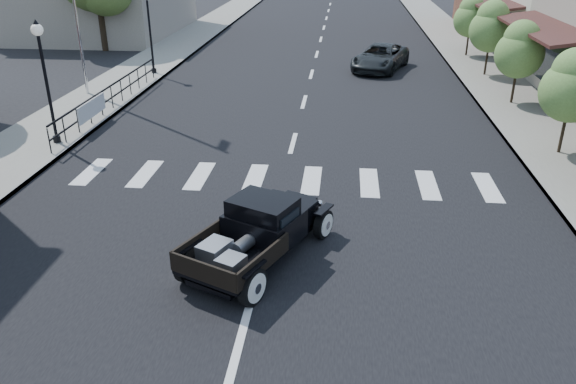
{
  "coord_description": "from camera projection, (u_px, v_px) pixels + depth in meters",
  "views": [
    {
      "loc": [
        1.56,
        -10.39,
        6.31
      ],
      "look_at": [
        0.43,
        1.05,
        1.0
      ],
      "focal_mm": 35.0,
      "sensor_mm": 36.0,
      "label": 1
    }
  ],
  "objects": [
    {
      "name": "ground",
      "position": [
        264.0,
        253.0,
        12.17
      ],
      "size": [
        120.0,
        120.0,
        0.0
      ],
      "primitive_type": "plane",
      "color": "black",
      "rests_on": "ground"
    },
    {
      "name": "road",
      "position": [
        309.0,
        84.0,
        25.72
      ],
      "size": [
        14.0,
        80.0,
        0.02
      ],
      "primitive_type": "cube",
      "color": "black",
      "rests_on": "ground"
    },
    {
      "name": "road_markings",
      "position": [
        300.0,
        117.0,
        21.21
      ],
      "size": [
        12.0,
        60.0,
        0.06
      ],
      "primitive_type": null,
      "color": "silver",
      "rests_on": "ground"
    },
    {
      "name": "sidewalk_left",
      "position": [
        129.0,
        79.0,
        26.45
      ],
      "size": [
        3.0,
        80.0,
        0.15
      ],
      "primitive_type": "cube",
      "color": "gray",
      "rests_on": "ground"
    },
    {
      "name": "sidewalk_right",
      "position": [
        499.0,
        88.0,
        24.93
      ],
      "size": [
        3.0,
        80.0,
        0.15
      ],
      "primitive_type": "cube",
      "color": "gray",
      "rests_on": "ground"
    },
    {
      "name": "railing",
      "position": [
        112.0,
        95.0,
        21.59
      ],
      "size": [
        0.08,
        10.0,
        1.0
      ],
      "primitive_type": null,
      "color": "black",
      "rests_on": "sidewalk_left"
    },
    {
      "name": "banner",
      "position": [
        93.0,
        115.0,
        19.86
      ],
      "size": [
        0.04,
        2.2,
        0.6
      ],
      "primitive_type": null,
      "color": "silver",
      "rests_on": "sidewalk_left"
    },
    {
      "name": "lamp_post_b",
      "position": [
        47.0,
        83.0,
        17.41
      ],
      "size": [
        0.36,
        0.36,
        3.84
      ],
      "primitive_type": null,
      "color": "black",
      "rests_on": "sidewalk_left"
    },
    {
      "name": "lamp_post_c",
      "position": [
        150.0,
        32.0,
        26.44
      ],
      "size": [
        0.36,
        0.36,
        3.84
      ],
      "primitive_type": null,
      "color": "black",
      "rests_on": "sidewalk_left"
    },
    {
      "name": "small_tree_b",
      "position": [
        569.0,
        104.0,
        16.73
      ],
      "size": [
        1.84,
        1.84,
        3.07
      ],
      "primitive_type": null,
      "color": "#557D39",
      "rests_on": "sidewalk_right"
    },
    {
      "name": "small_tree_c",
      "position": [
        518.0,
        64.0,
        21.82
      ],
      "size": [
        1.85,
        1.85,
        3.08
      ],
      "primitive_type": null,
      "color": "#557D39",
      "rests_on": "sidewalk_right"
    },
    {
      "name": "small_tree_d",
      "position": [
        490.0,
        39.0,
        26.21
      ],
      "size": [
        1.98,
        1.98,
        3.3
      ],
      "primitive_type": null,
      "color": "#557D39",
      "rests_on": "sidewalk_right"
    },
    {
      "name": "small_tree_e",
      "position": [
        470.0,
        27.0,
        30.53
      ],
      "size": [
        1.82,
        1.82,
        3.03
      ],
      "primitive_type": null,
      "color": "#557D39",
      "rests_on": "sidewalk_right"
    },
    {
      "name": "hotrod_pickup",
      "position": [
        259.0,
        231.0,
        11.65
      ],
      "size": [
        3.36,
        4.38,
        1.38
      ],
      "primitive_type": null,
      "rotation": [
        0.0,
        0.0,
        -0.43
      ],
      "color": "black",
      "rests_on": "ground"
    },
    {
      "name": "second_car",
      "position": [
        380.0,
        58.0,
        28.2
      ],
      "size": [
        3.39,
        4.89,
        1.24
      ],
      "primitive_type": "imported",
      "rotation": [
        0.0,
        0.0,
        -0.33
      ],
      "color": "black",
      "rests_on": "ground"
    }
  ]
}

